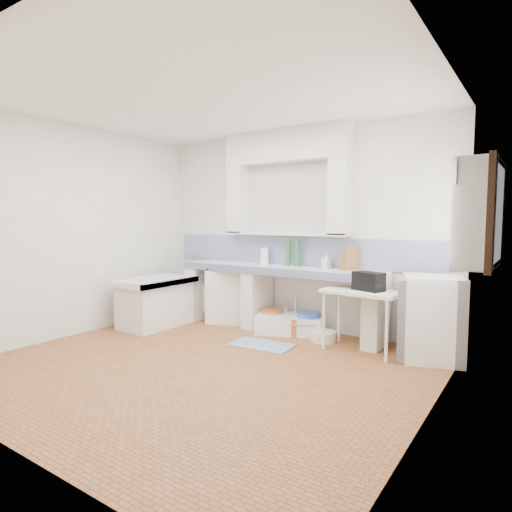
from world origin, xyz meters
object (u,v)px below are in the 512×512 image
Objects in this scene: sink at (289,325)px; side_table at (361,321)px; fridge at (433,318)px; stove at (229,295)px.

side_table is (1.11, -0.25, 0.26)m from sink.
stove is at bearing 158.66° from fridge.
sink is at bearing 171.90° from side_table.
side_table is at bearing -28.93° from stove.
fridge is (0.76, 0.16, 0.10)m from side_table.
sink is 1.90m from fridge.
fridge reaches higher than side_table.
stove is at bearing 176.33° from side_table.
stove is 0.86× the size of fridge.
sink is 0.96× the size of fridge.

